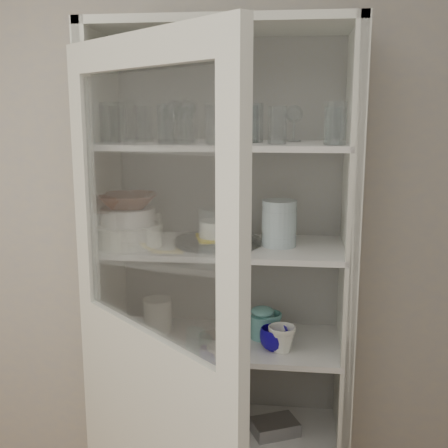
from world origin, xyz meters
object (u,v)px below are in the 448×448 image
Objects in this scene: goblet_0 at (187,118)px; mug_teal at (269,325)px; yellow_trivet at (218,238)px; mug_white at (282,339)px; pantry_cabinet at (226,314)px; cream_bowl at (128,216)px; cupboard_door at (151,397)px; plate_stack_back at (139,222)px; teal_jar at (262,325)px; terracotta_bowl at (127,201)px; cream_dish at (213,418)px; tin_box at (275,427)px; grey_bowl_stack at (279,223)px; goblet_3 at (294,122)px; mug_blue at (274,339)px; white_canister at (158,315)px; plate_stack_front at (129,235)px; white_ramekin at (218,229)px; measuring_cups at (212,340)px; goblet_1 at (175,119)px; glass_platter at (218,242)px; goblet_2 at (242,119)px.

goblet_0 is 1.62× the size of mug_teal.
mug_white is (0.26, -0.09, -0.37)m from yellow_trivet.
pantry_cabinet is 10.07× the size of cream_bowl.
cupboard_door is at bearing -66.96° from cream_bowl.
plate_stack_back reaches higher than teal_jar.
goblet_0 is at bearing 34.83° from terracotta_bowl.
yellow_trivet is at bearing -28.15° from cream_dish.
yellow_trivet is 0.86× the size of tin_box.
cream_dish is at bearing 177.09° from grey_bowl_stack.
goblet_0 reaches higher than goblet_3.
goblet_0 is 0.93m from mug_blue.
pantry_cabinet is 14.86× the size of white_canister.
cream_dish is (0.32, 0.08, -0.81)m from plate_stack_front.
goblet_0 reaches higher than white_ramekin.
pantry_cabinet is 19.78× the size of measuring_cups.
mug_blue is at bearing -22.84° from goblet_1.
mug_teal is at bearing -155.15° from goblet_3.
grey_bowl_stack reaches higher than cream_bowl.
white_canister is at bearing 168.66° from glass_platter.
plate_stack_front reaches higher than yellow_trivet.
plate_stack_front is (-0.21, -0.15, -0.45)m from goblet_0.
goblet_0 is at bearing 148.42° from white_ramekin.
terracotta_bowl is 1.00m from cream_dish.
goblet_1 reaches higher than terracotta_bowl.
white_canister is at bearing 55.59° from cream_bowl.
white_canister is 0.65× the size of cream_dish.
terracotta_bowl reaches higher than plate_stack_back.
goblet_3 is 0.84m from mug_white.
mug_white is at bearing -72.62° from tin_box.
plate_stack_back is at bearing 157.52° from yellow_trivet.
teal_jar reaches higher than mug_blue.
plate_stack_back is 0.59m from measuring_cups.
measuring_cups is at bearing -31.69° from plate_stack_back.
goblet_2 is at bearing 12.43° from white_canister.
cupboard_door reaches higher than tin_box.
goblet_2 is (0.06, 0.06, 0.81)m from pantry_cabinet.
goblet_1 is 0.38m from terracotta_bowl.
plate_stack_back is at bearing 162.15° from mug_blue.
pantry_cabinet is 0.54m from plate_stack_back.
white_canister is (-0.12, 0.57, 0.06)m from cupboard_door.
goblet_1 is at bearing 45.53° from terracotta_bowl.
plate_stack_front is 0.40m from white_canister.
plate_stack_front is at bearing -175.21° from tin_box.
terracotta_bowl is at bearing -169.87° from teal_jar.
grey_bowl_stack is (0.24, -0.00, 0.08)m from glass_platter.
teal_jar is at bearing -15.64° from pantry_cabinet.
white_ramekin is at bearing 164.57° from mug_blue.
goblet_3 is 0.83m from teal_jar.
mug_white is (0.26, -0.09, -0.41)m from white_ramekin.
pantry_cabinet reaches higher than tin_box.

